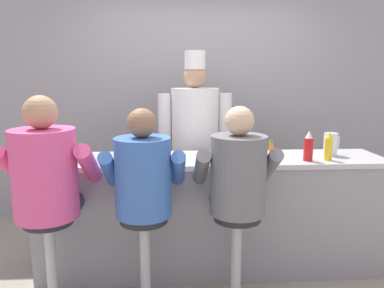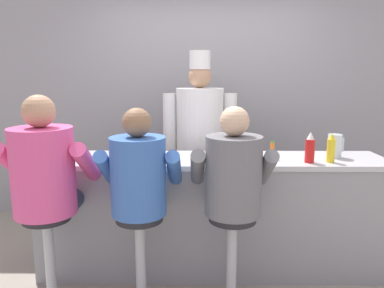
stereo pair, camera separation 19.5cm
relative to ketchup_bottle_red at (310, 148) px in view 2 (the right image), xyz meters
The scene contains 15 objects.
ground_plane 1.32m from the ketchup_bottle_red, 169.91° to the right, with size 20.00×20.00×0.00m, color #9E9384.
wall_back 1.68m from the ketchup_bottle_red, 116.90° to the left, with size 10.00×0.06×2.70m.
diner_counter 0.97m from the ketchup_bottle_red, 168.36° to the left, with size 2.84×0.58×0.97m.
ketchup_bottle_red is the anchor object (origin of this frame).
mustard_bottle_yellow 0.17m from the ketchup_bottle_red, ahead, with size 0.06×0.06×0.23m.
hot_sauce_bottle_orange 0.29m from the ketchup_bottle_red, 155.51° to the left, with size 0.03×0.03×0.14m.
water_pitcher_clear 0.32m from the ketchup_bottle_red, 35.33° to the left, with size 0.13×0.11×0.19m.
breakfast_plate 1.82m from the ketchup_bottle_red, behind, with size 0.23×0.23×0.05m.
cereal_bowl 1.11m from the ketchup_bottle_red, behind, with size 0.17×0.17×0.05m.
coffee_mug_tan 0.61m from the ketchup_bottle_red, 166.53° to the left, with size 0.14×0.09×0.08m.
coffee_mug_white 2.10m from the ketchup_bottle_red, behind, with size 0.13×0.09×0.08m.
diner_seated_pink 1.94m from the ketchup_bottle_red, 169.31° to the right, with size 0.64×0.63×1.51m.
diner_seated_blue 1.33m from the ketchup_bottle_red, 163.94° to the right, with size 0.57×0.56×1.42m.
diner_seated_grey 0.74m from the ketchup_bottle_red, 149.83° to the right, with size 0.58×0.57×1.44m.
cook_in_whites_near 1.20m from the ketchup_bottle_red, 134.40° to the left, with size 0.73×0.47×1.86m.
Camera 2 is at (-0.13, -2.69, 1.64)m, focal length 35.00 mm.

